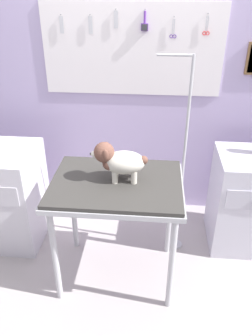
# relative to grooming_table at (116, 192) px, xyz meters

# --- Properties ---
(ground) EXTENTS (4.40, 4.00, 0.04)m
(ground) POSITION_rel_grooming_table_xyz_m (0.05, -0.28, -0.79)
(ground) COLOR #ABA2A2
(rear_wall_panel) EXTENTS (4.00, 0.11, 2.30)m
(rear_wall_panel) POSITION_rel_grooming_table_xyz_m (0.06, 1.00, 0.39)
(rear_wall_panel) COLOR #B4A3CF
(rear_wall_panel) RESTS_ON ground
(grooming_table) EXTENTS (0.92, 0.68, 0.86)m
(grooming_table) POSITION_rel_grooming_table_xyz_m (0.00, 0.00, 0.00)
(grooming_table) COLOR #B7B7BC
(grooming_table) RESTS_ON ground
(grooming_arm) EXTENTS (0.29, 0.11, 1.64)m
(grooming_arm) POSITION_rel_grooming_table_xyz_m (0.47, 0.36, -0.00)
(grooming_arm) COLOR #B7B7BC
(grooming_arm) RESTS_ON ground
(dog) EXTENTS (0.39, 0.19, 0.28)m
(dog) POSITION_rel_grooming_table_xyz_m (0.01, 0.02, 0.24)
(dog) COLOR silver
(dog) RESTS_ON grooming_table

